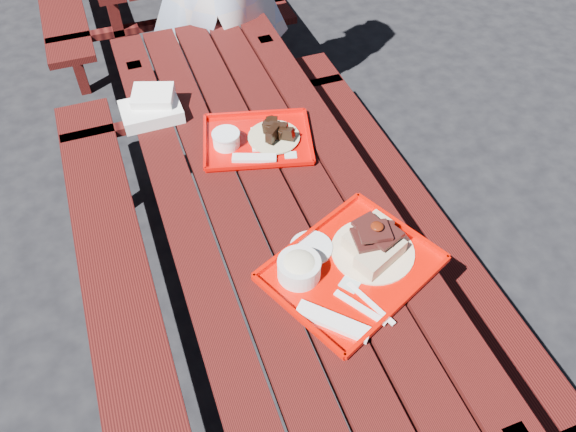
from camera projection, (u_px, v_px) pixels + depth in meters
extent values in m
plane|color=black|center=(276.00, 316.00, 2.45)|extent=(60.00, 60.00, 0.00)
cube|color=#420F0C|center=(186.00, 226.00, 1.84)|extent=(0.14, 2.40, 0.04)
cube|color=#420F0C|center=(230.00, 214.00, 1.87)|extent=(0.14, 2.40, 0.04)
cube|color=#420F0C|center=(273.00, 203.00, 1.91)|extent=(0.14, 2.40, 0.04)
cube|color=#420F0C|center=(314.00, 192.00, 1.94)|extent=(0.14, 2.40, 0.04)
cube|color=#420F0C|center=(353.00, 181.00, 1.98)|extent=(0.14, 2.40, 0.04)
cube|color=#420F0C|center=(121.00, 301.00, 2.00)|extent=(0.25, 2.40, 0.04)
cube|color=#420F0C|center=(103.00, 187.00, 2.69)|extent=(0.06, 0.06, 0.42)
cube|color=#420F0C|center=(410.00, 217.00, 2.27)|extent=(0.25, 2.40, 0.04)
cube|color=#420F0C|center=(326.00, 133.00, 2.95)|extent=(0.06, 0.06, 0.42)
cube|color=#420F0C|center=(150.00, 132.00, 2.70)|extent=(0.06, 0.06, 0.75)
cube|color=#420F0C|center=(268.00, 105.00, 2.84)|extent=(0.06, 0.06, 0.75)
cube|color=#420F0C|center=(209.00, 109.00, 2.73)|extent=(1.40, 0.06, 0.04)
cube|color=#420F0C|center=(77.00, 63.00, 3.38)|extent=(0.06, 0.06, 0.42)
cube|color=#420F0C|center=(259.00, 28.00, 3.65)|extent=(0.06, 0.06, 0.42)
cube|color=#420F0C|center=(121.00, 40.00, 3.25)|extent=(0.06, 0.06, 0.75)
cube|color=#420F0C|center=(221.00, 21.00, 3.39)|extent=(0.06, 0.06, 0.75)
cube|color=#420F0C|center=(170.00, 22.00, 3.28)|extent=(1.40, 0.06, 0.04)
cube|color=#DB0A00|center=(352.00, 270.00, 1.69)|extent=(0.58, 0.52, 0.01)
cube|color=#DB0A00|center=(309.00, 234.00, 1.76)|extent=(0.44, 0.20, 0.02)
cube|color=#DB0A00|center=(400.00, 304.00, 1.59)|extent=(0.44, 0.20, 0.02)
cube|color=#DB0A00|center=(401.00, 225.00, 1.78)|extent=(0.16, 0.34, 0.02)
cube|color=#DB0A00|center=(296.00, 315.00, 1.57)|extent=(0.16, 0.34, 0.02)
cylinder|color=beige|center=(373.00, 251.00, 1.72)|extent=(0.26, 0.26, 0.01)
cube|color=#C8AF88|center=(380.00, 254.00, 1.67)|extent=(0.18, 0.13, 0.05)
cube|color=#C8AF88|center=(368.00, 234.00, 1.73)|extent=(0.18, 0.13, 0.05)
ellipsoid|color=#541607|center=(378.00, 223.00, 1.63)|extent=(0.04, 0.04, 0.02)
cylinder|color=silver|center=(299.00, 268.00, 1.64)|extent=(0.13, 0.13, 0.06)
ellipsoid|color=beige|center=(299.00, 264.00, 1.63)|extent=(0.11, 0.11, 0.05)
cylinder|color=silver|center=(311.00, 248.00, 1.73)|extent=(0.13, 0.13, 0.01)
cube|color=white|center=(333.00, 321.00, 1.55)|extent=(0.18, 0.19, 0.02)
cube|color=white|center=(360.00, 307.00, 1.59)|extent=(0.11, 0.16, 0.01)
cube|color=white|center=(371.00, 303.00, 1.60)|extent=(0.08, 0.18, 0.01)
cube|color=silver|center=(350.00, 283.00, 1.65)|extent=(0.07, 0.07, 0.00)
cube|color=#D00602|center=(257.00, 141.00, 2.08)|extent=(0.45, 0.39, 0.01)
cube|color=#D00602|center=(255.00, 113.00, 2.17)|extent=(0.38, 0.11, 0.02)
cube|color=#D00602|center=(260.00, 166.00, 1.97)|extent=(0.38, 0.11, 0.02)
cube|color=#D00602|center=(309.00, 135.00, 2.08)|extent=(0.09, 0.29, 0.02)
cube|color=#D00602|center=(205.00, 142.00, 2.06)|extent=(0.09, 0.29, 0.02)
cube|color=silver|center=(269.00, 138.00, 2.08)|extent=(0.16, 0.16, 0.01)
cylinder|color=#BDB285|center=(274.00, 137.00, 2.07)|extent=(0.19, 0.19, 0.01)
cylinder|color=white|center=(226.00, 140.00, 2.04)|extent=(0.10, 0.10, 0.05)
cylinder|color=white|center=(226.00, 134.00, 2.02)|extent=(0.10, 0.10, 0.01)
cube|color=silver|center=(254.00, 158.00, 2.00)|extent=(0.16, 0.09, 0.01)
cube|color=silver|center=(291.00, 155.00, 2.02)|extent=(0.05, 0.05, 0.00)
cube|color=white|center=(151.00, 112.00, 2.16)|extent=(0.23, 0.17, 0.05)
cube|color=white|center=(153.00, 96.00, 2.15)|extent=(0.19, 0.17, 0.04)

